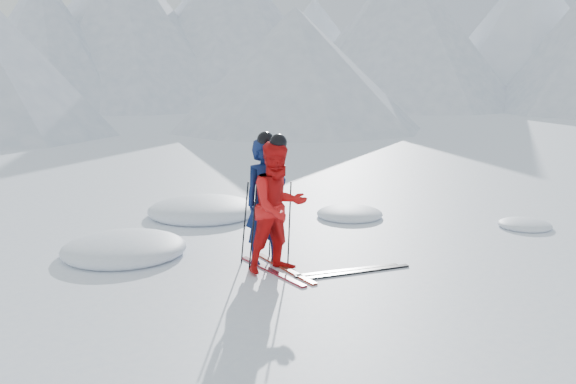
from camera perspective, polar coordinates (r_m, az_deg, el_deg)
ground at (r=10.59m, az=8.79°, el=-5.36°), size 160.00×160.00×0.00m
mountain_range at (r=44.73m, az=-18.09°, el=15.27°), size 106.15×62.94×15.53m
skier_blue at (r=9.53m, az=-2.09°, el=-0.92°), size 0.73×0.49×1.98m
skier_red at (r=9.12m, az=-0.90°, el=-1.44°), size 0.99×0.78×1.98m
pole_blue_left at (r=9.58m, az=-4.08°, el=-2.90°), size 0.13×0.09×1.32m
pole_blue_right at (r=9.94m, az=-1.61°, el=-2.37°), size 0.13×0.08×1.32m
pole_red_left at (r=9.25m, az=-3.30°, el=-3.39°), size 0.13×0.10×1.32m
pole_red_right at (r=9.48m, az=0.13°, el=-3.01°), size 0.13×0.09×1.32m
ski_worn_left at (r=9.32m, az=-1.51°, el=-7.41°), size 0.10×1.70×0.03m
ski_worn_right at (r=9.44m, az=-0.27°, el=-7.16°), size 0.20×1.70×0.03m
ski_loose_a at (r=9.39m, az=5.60°, el=-7.31°), size 1.67×0.52×0.03m
ski_loose_b at (r=9.34m, az=6.67°, el=-7.43°), size 1.68×0.46×0.03m
snow_lumps at (r=12.07m, az=-7.29°, el=-3.28°), size 8.67×6.17×0.52m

